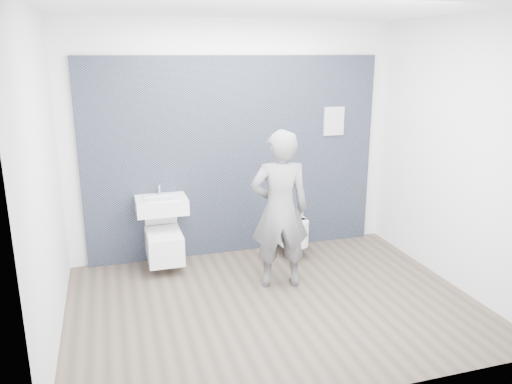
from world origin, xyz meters
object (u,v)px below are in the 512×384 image
object	(u,v)px
visitor	(280,210)
washbasin	(161,205)
toilet_square	(164,244)
toilet_rounded	(291,230)

from	to	relation	value
visitor	washbasin	bearing A→B (deg)	-27.24
washbasin	visitor	xyz separation A→B (m)	(1.13, -0.83, 0.09)
toilet_square	visitor	world-z (taller)	visitor
toilet_square	toilet_rounded	bearing A→B (deg)	-0.45
washbasin	toilet_square	distance (m)	0.45
toilet_rounded	visitor	bearing A→B (deg)	-119.33
toilet_square	visitor	size ratio (longest dim) A/B	0.44
visitor	toilet_rounded	bearing A→B (deg)	-110.32
toilet_square	toilet_rounded	distance (m)	1.56
toilet_square	washbasin	bearing A→B (deg)	90.00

